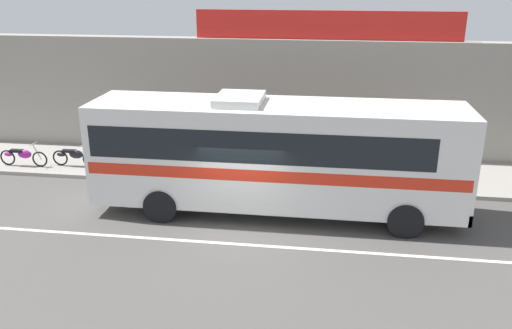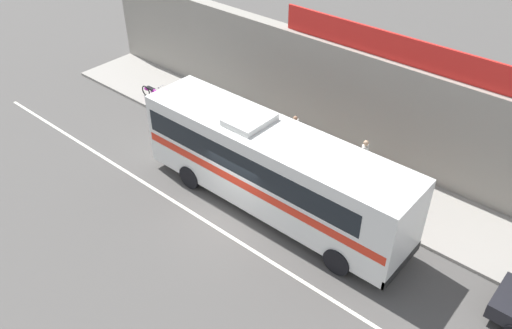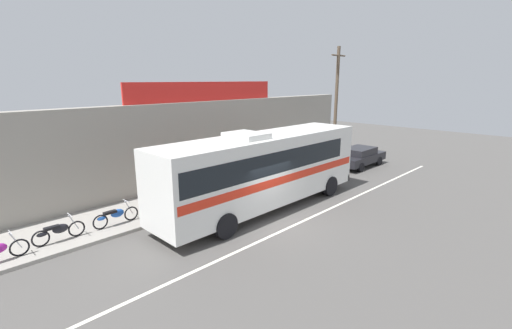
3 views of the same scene
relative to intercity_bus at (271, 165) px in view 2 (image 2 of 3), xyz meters
name	(u,v)px [view 2 (image 2 of 3)]	position (x,y,z in m)	size (l,w,h in m)	color
ground_plane	(229,216)	(-0.83, -1.53, -2.07)	(70.00, 70.00, 0.00)	#4F4C49
sidewalk_slab	(307,157)	(-0.83, 3.67, -2.00)	(30.00, 3.60, 0.14)	gray
storefront_facade	(338,94)	(-0.83, 5.82, 0.33)	(30.00, 0.70, 4.80)	gray
storefront_billboard	(392,46)	(1.40, 5.82, 3.28)	(10.34, 0.12, 1.10)	red
road_center_stripe	(215,227)	(-0.83, -2.33, -2.06)	(30.00, 0.14, 0.01)	silver
intercity_bus	(271,165)	(0.00, 0.00, 0.00)	(11.45, 2.66, 3.78)	silver
motorcycle_orange	(153,93)	(-10.10, 2.56, -1.50)	(1.96, 0.56, 0.94)	black
motorcycle_blue	(213,117)	(-5.92, 2.80, -1.50)	(1.93, 0.56, 0.94)	black
motorcycle_purple	(183,103)	(-8.10, 2.81, -1.50)	(1.85, 0.56, 0.94)	black
pedestrian_by_curb	(295,129)	(-1.79, 3.95, -1.01)	(0.30, 0.48, 1.58)	navy
pedestrian_near_shop	(364,155)	(1.75, 4.13, -0.93)	(0.30, 0.48, 1.71)	black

